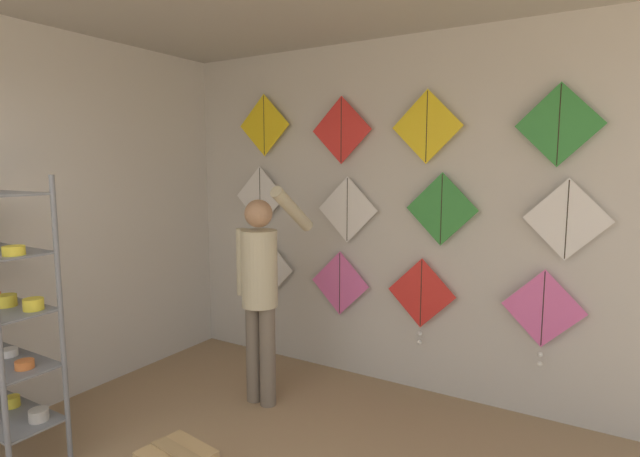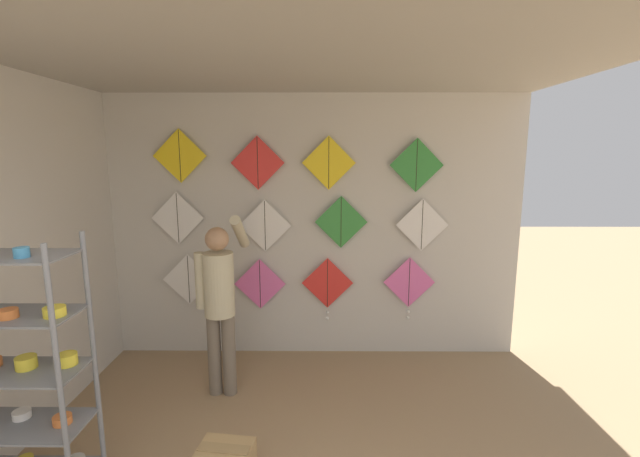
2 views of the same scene
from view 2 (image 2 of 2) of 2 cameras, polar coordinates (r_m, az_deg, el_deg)
name	(u,v)px [view 2 (image 2 of 2)]	position (r m, az deg, el deg)	size (l,w,h in m)	color
back_panel	(297,228)	(4.60, -3.02, 0.06)	(4.75, 0.06, 2.80)	beige
ceiling_slab	(277,45)	(2.75, -5.80, 23.17)	(4.75, 4.46, 0.04)	#A8A399
shelf_rack	(8,375)	(3.07, -36.17, -15.49)	(0.84, 0.37, 1.76)	slate
shopkeeper	(220,296)	(3.97, -13.23, -8.72)	(0.42, 0.57, 1.66)	#726656
kite_0	(189,279)	(4.85, -17.11, -6.51)	(0.55, 0.01, 0.55)	white
kite_1	(260,284)	(4.69, -8.00, -7.34)	(0.55, 0.01, 0.55)	pink
kite_2	(327,285)	(4.65, 1.00, -7.58)	(0.55, 0.04, 0.69)	red
kite_3	(409,285)	(4.74, 11.79, -7.33)	(0.55, 0.04, 0.69)	pink
kite_4	(178,218)	(4.74, -18.45, 1.33)	(0.55, 0.01, 0.55)	white
kite_5	(265,226)	(4.54, -7.34, 0.37)	(0.55, 0.01, 0.55)	white
kite_6	(341,222)	(4.49, 2.83, 0.86)	(0.55, 0.01, 0.55)	#338C38
kite_7	(422,225)	(4.61, 13.46, 0.47)	(0.55, 0.01, 0.55)	white
kite_8	(180,156)	(4.67, -18.20, 9.19)	(0.55, 0.01, 0.55)	yellow
kite_9	(258,163)	(4.48, -8.32, 8.65)	(0.55, 0.01, 0.55)	red
kite_10	(329,163)	(4.43, 1.18, 8.74)	(0.55, 0.01, 0.55)	yellow
kite_11	(417,165)	(4.54, 12.76, 8.24)	(0.55, 0.01, 0.55)	#338C38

